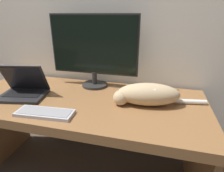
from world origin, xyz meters
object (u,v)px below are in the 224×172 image
at_px(external_keyboard, 45,113).
at_px(cat, 147,94).
at_px(laptop, 24,90).
at_px(monitor, 94,49).

bearing_deg(external_keyboard, cat, 22.64).
bearing_deg(cat, laptop, 176.05).
xyz_separation_m(monitor, external_keyboard, (-0.13, -0.53, -0.29)).
xyz_separation_m(laptop, external_keyboard, (0.30, -0.20, -0.04)).
relative_size(monitor, external_keyboard, 2.00).
height_order(laptop, cat, laptop).
bearing_deg(monitor, external_keyboard, -103.54).
xyz_separation_m(external_keyboard, cat, (0.57, 0.29, 0.06)).
distance_m(monitor, laptop, 0.60).
distance_m(laptop, external_keyboard, 0.36).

